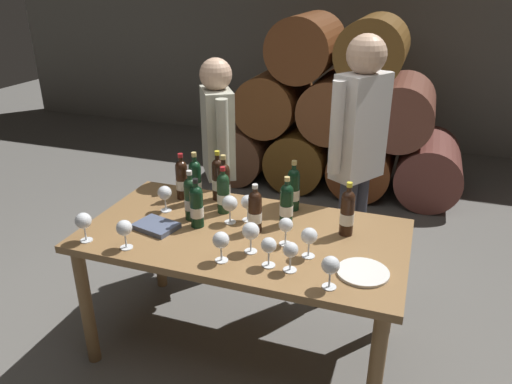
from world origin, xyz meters
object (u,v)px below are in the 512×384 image
(wine_bottle_0, at_px, (347,212))
(wine_bottle_3, at_px, (191,198))
(wine_bottle_9, at_px, (182,179))
(wine_glass_5, at_px, (248,203))
(wine_glass_6, at_px, (286,226))
(wine_glass_11, at_px, (269,246))
(wine_glass_2, at_px, (309,237))
(wine_bottle_1, at_px, (255,211))
(wine_bottle_8, at_px, (223,193))
(wine_glass_4, at_px, (230,204))
(serving_plate, at_px, (363,272))
(wine_bottle_7, at_px, (224,184))
(dining_table, at_px, (244,247))
(wine_bottle_4, at_px, (286,204))
(wine_glass_8, at_px, (83,221))
(sommelier_presenting, at_px, (358,148))
(wine_glass_10, at_px, (251,232))
(taster_seated_left, at_px, (218,152))
(wine_glass_1, at_px, (124,229))
(tasting_notebook, at_px, (156,226))
(wine_bottle_6, at_px, (197,206))
(wine_bottle_10, at_px, (293,189))
(wine_bottle_5, at_px, (218,179))
(wine_glass_9, at_px, (165,194))
(wine_glass_3, at_px, (222,241))
(wine_glass_0, at_px, (291,251))
(wine_glass_7, at_px, (331,266))

(wine_bottle_0, relative_size, wine_bottle_3, 1.02)
(wine_bottle_9, bearing_deg, wine_glass_5, -17.38)
(wine_glass_6, distance_m, wine_glass_11, 0.22)
(wine_bottle_3, bearing_deg, wine_glass_2, -14.17)
(wine_bottle_1, distance_m, wine_bottle_8, 0.29)
(wine_bottle_1, bearing_deg, wine_glass_4, 163.50)
(wine_bottle_1, bearing_deg, serving_plate, -20.28)
(wine_bottle_7, relative_size, wine_bottle_8, 1.13)
(dining_table, height_order, wine_bottle_9, wine_bottle_9)
(wine_bottle_1, xyz_separation_m, wine_bottle_4, (0.13, 0.13, 0.00))
(dining_table, relative_size, wine_bottle_4, 6.06)
(wine_glass_2, xyz_separation_m, wine_glass_11, (-0.16, -0.14, -0.00))
(wine_bottle_9, xyz_separation_m, wine_glass_8, (-0.23, -0.64, -0.01))
(wine_bottle_7, bearing_deg, wine_bottle_0, -9.37)
(wine_glass_8, bearing_deg, sommelier_presenting, 42.47)
(dining_table, height_order, wine_glass_10, wine_glass_10)
(wine_glass_4, bearing_deg, taster_seated_left, 118.02)
(wine_bottle_0, height_order, wine_glass_1, wine_bottle_0)
(wine_glass_8, bearing_deg, wine_glass_10, 11.84)
(wine_glass_5, height_order, serving_plate, wine_glass_5)
(wine_bottle_9, relative_size, wine_glass_5, 1.89)
(wine_bottle_7, relative_size, tasting_notebook, 1.42)
(wine_bottle_1, relative_size, wine_bottle_6, 0.98)
(taster_seated_left, bearing_deg, wine_bottle_10, -30.25)
(wine_bottle_5, relative_size, wine_glass_9, 1.99)
(wine_glass_6, xyz_separation_m, wine_glass_9, (-0.76, 0.14, 0.00))
(wine_bottle_8, xyz_separation_m, wine_glass_9, (-0.32, -0.10, -0.01))
(wine_bottle_0, distance_m, wine_glass_10, 0.53)
(wine_glass_11, bearing_deg, taster_seated_left, 124.37)
(wine_glass_5, bearing_deg, wine_glass_1, -134.26)
(wine_bottle_3, xyz_separation_m, wine_glass_3, (0.33, -0.36, -0.02))
(wine_glass_4, distance_m, wine_glass_5, 0.10)
(wine_glass_5, relative_size, serving_plate, 0.63)
(wine_glass_4, bearing_deg, dining_table, -36.34)
(dining_table, distance_m, wine_glass_1, 0.64)
(wine_glass_1, distance_m, wine_glass_9, 0.44)
(wine_glass_1, bearing_deg, wine_bottle_3, 67.48)
(wine_bottle_6, relative_size, wine_glass_3, 1.79)
(wine_bottle_4, xyz_separation_m, wine_bottle_6, (-0.45, -0.17, -0.00))
(wine_glass_0, bearing_deg, wine_glass_2, 70.95)
(wine_bottle_7, relative_size, wine_glass_7, 2.02)
(wine_glass_0, height_order, wine_glass_4, wine_glass_4)
(wine_bottle_6, bearing_deg, wine_glass_11, -27.41)
(dining_table, height_order, wine_glass_5, wine_glass_5)
(wine_glass_2, distance_m, wine_glass_3, 0.42)
(wine_bottle_10, bearing_deg, wine_glass_2, -66.54)
(wine_bottle_0, bearing_deg, wine_glass_7, -88.40)
(wine_bottle_4, relative_size, sommelier_presenting, 0.16)
(wine_bottle_0, distance_m, wine_glass_0, 0.47)
(wine_glass_4, height_order, wine_glass_9, wine_glass_4)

